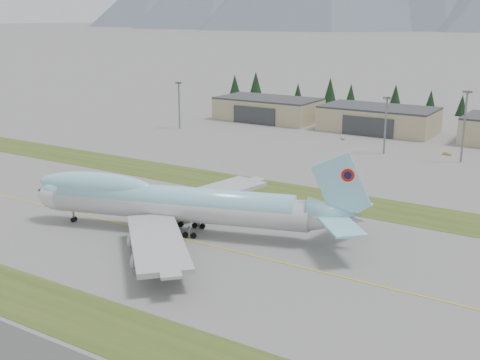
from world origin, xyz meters
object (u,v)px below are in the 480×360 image
Objects in this scene: service_vehicle_b at (447,155)px; hangar_center at (378,119)px; service_vehicle_a at (343,139)px; hangar_left at (268,109)px; boeing_747_freighter at (175,203)px.

hangar_center is at bearing 56.17° from service_vehicle_b.
service_vehicle_b is (43.14, -6.70, 0.00)m from service_vehicle_a.
service_vehicle_a is (49.03, -24.64, -5.39)m from hangar_left.
boeing_747_freighter is 25.16× the size of service_vehicle_a.
hangar_left is 55.00m from hangar_center.
service_vehicle_a is at bearing -103.61° from hangar_center.
boeing_747_freighter is at bearing -88.66° from hangar_center.
hangar_left and hangar_center have the same top height.
boeing_747_freighter is 1.67× the size of hangar_left.
hangar_left is at bearing 94.43° from boeing_747_freighter.
hangar_left reaches higher than service_vehicle_b.
service_vehicle_a is at bearing 87.48° from service_vehicle_b.
service_vehicle_b is (92.17, -31.34, -5.39)m from hangar_left.
service_vehicle_b is (33.73, 115.38, -7.00)m from boeing_747_freighter.
hangar_center is at bearing 0.00° from hangar_left.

